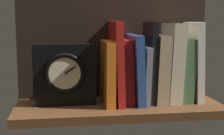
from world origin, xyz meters
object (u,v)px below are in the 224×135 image
object	(u,v)px
book_orange_pandolfini	(108,72)
book_maroon_dawkins	(126,71)
book_gray_chess	(143,74)
framed_clock	(65,74)
book_tan_shortstories	(159,68)
book_cream_twain	(172,62)
book_blue_modern	(135,69)
book_white_catcher	(194,62)
book_red_requiem	(116,62)
book_black_skeptic	(149,62)
book_green_romantic	(184,70)

from	to	relation	value
book_orange_pandolfini	book_maroon_dawkins	world-z (taller)	book_maroon_dawkins
book_orange_pandolfini	book_gray_chess	xyz separation A→B (cm)	(11.17, 0.00, -0.83)
book_maroon_dawkins	framed_clock	world-z (taller)	book_maroon_dawkins
book_orange_pandolfini	book_tan_shortstories	xyz separation A→B (cm)	(16.35, 0.00, 0.87)
book_gray_chess	book_cream_twain	size ratio (longest dim) A/B	0.71
book_blue_modern	book_white_catcher	size ratio (longest dim) A/B	0.85
book_red_requiem	book_maroon_dawkins	bearing A→B (deg)	0.00
book_tan_shortstories	book_cream_twain	world-z (taller)	book_cream_twain
book_orange_pandolfini	book_cream_twain	distance (cm)	20.72
book_orange_pandolfini	book_red_requiem	xyz separation A→B (cm)	(2.75, 0.00, 3.02)
book_black_skeptic	book_red_requiem	bearing A→B (deg)	180.00
book_black_skeptic	book_white_catcher	bearing A→B (deg)	0.00
book_maroon_dawkins	framed_clock	bearing A→B (deg)	-178.88
book_cream_twain	book_blue_modern	bearing A→B (deg)	180.00
book_white_catcher	book_green_romantic	bearing A→B (deg)	180.00
book_tan_shortstories	book_green_romantic	distance (cm)	8.32
book_maroon_dawkins	book_white_catcher	xyz separation A→B (cm)	(22.15, 0.00, 2.60)
book_tan_shortstories	framed_clock	distance (cm)	29.52
book_blue_modern	book_green_romantic	size ratio (longest dim) A/B	1.07
book_red_requiem	book_orange_pandolfini	bearing A→B (deg)	180.00
book_blue_modern	book_gray_chess	world-z (taller)	book_blue_modern
book_orange_pandolfini	book_gray_chess	bearing A→B (deg)	0.00
book_red_requiem	book_green_romantic	size ratio (longest dim) A/B	1.27
book_orange_pandolfini	book_white_catcher	world-z (taller)	book_white_catcher
book_green_romantic	book_tan_shortstories	bearing A→B (deg)	180.00
book_black_skeptic	book_tan_shortstories	distance (cm)	3.69
book_orange_pandolfini	book_green_romantic	world-z (taller)	book_green_romantic
book_cream_twain	framed_clock	xyz separation A→B (cm)	(-33.69, -0.37, -2.94)
book_gray_chess	book_black_skeptic	size ratio (longest dim) A/B	0.70
book_tan_shortstories	framed_clock	xyz separation A→B (cm)	(-29.50, -0.37, -1.11)
book_red_requiem	book_gray_chess	distance (cm)	9.26
book_cream_twain	framed_clock	size ratio (longest dim) A/B	1.33
book_white_catcher	book_blue_modern	bearing A→B (deg)	180.00
book_white_catcher	framed_clock	size ratio (longest dim) A/B	1.34
book_green_romantic	book_maroon_dawkins	bearing A→B (deg)	180.00
book_red_requiem	book_tan_shortstories	xyz separation A→B (cm)	(13.60, 0.00, -2.15)
book_maroon_dawkins	book_white_catcher	world-z (taller)	book_white_catcher
book_black_skeptic	book_blue_modern	bearing A→B (deg)	180.00
book_maroon_dawkins	book_black_skeptic	xyz separation A→B (cm)	(7.58, 0.00, 2.67)
book_maroon_dawkins	book_tan_shortstories	xyz separation A→B (cm)	(10.66, 0.00, 0.64)
framed_clock	book_orange_pandolfini	bearing A→B (deg)	1.60
book_orange_pandolfini	book_tan_shortstories	bearing A→B (deg)	0.00
book_blue_modern	book_gray_chess	bearing A→B (deg)	0.00
book_red_requiem	book_white_catcher	xyz separation A→B (cm)	(25.09, 0.00, -0.18)
book_blue_modern	book_gray_chess	distance (cm)	2.99
book_gray_chess	book_white_catcher	xyz separation A→B (cm)	(16.67, 0.00, 3.67)
book_tan_shortstories	book_cream_twain	bearing A→B (deg)	0.00
book_blue_modern	book_white_catcher	xyz separation A→B (cm)	(19.07, 0.00, 1.89)
book_orange_pandolfini	framed_clock	bearing A→B (deg)	-178.40
book_red_requiem	book_maroon_dawkins	xyz separation A→B (cm)	(2.94, 0.00, -2.79)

